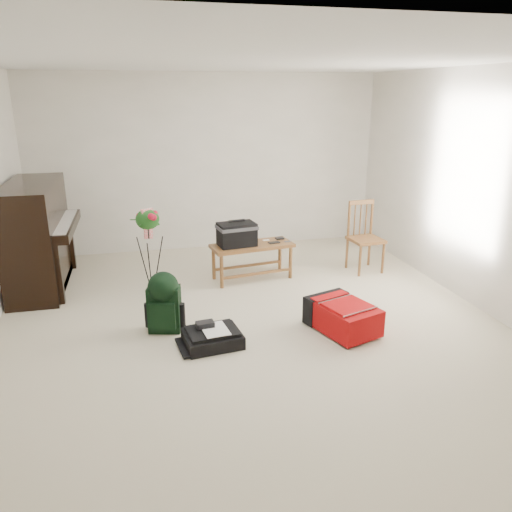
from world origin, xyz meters
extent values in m
cube|color=beige|center=(0.00, 0.00, 0.00)|extent=(5.00, 5.50, 0.01)
cube|color=white|center=(0.00, 0.00, 2.50)|extent=(5.00, 5.50, 0.01)
cube|color=white|center=(0.00, 2.75, 1.25)|extent=(5.00, 0.04, 2.50)
cube|color=white|center=(2.50, 0.00, 1.25)|extent=(0.04, 5.50, 2.50)
cube|color=black|center=(-2.20, 1.60, 0.62)|extent=(0.55, 1.50, 1.25)
cube|color=black|center=(-1.90, 1.60, 0.73)|extent=(0.28, 1.30, 0.10)
cube|color=white|center=(-1.90, 1.60, 0.78)|extent=(0.22, 1.20, 0.02)
cube|color=black|center=(-2.15, 1.60, 0.05)|extent=(0.45, 1.30, 0.10)
cube|color=brown|center=(0.31, 1.26, 0.43)|extent=(1.05, 0.54, 0.04)
cylinder|color=brown|center=(-0.14, 1.10, 0.21)|extent=(0.04, 0.04, 0.41)
cylinder|color=brown|center=(-0.14, 1.42, 0.21)|extent=(0.04, 0.04, 0.41)
cylinder|color=brown|center=(0.76, 1.10, 0.21)|extent=(0.04, 0.04, 0.41)
cylinder|color=brown|center=(0.76, 1.42, 0.21)|extent=(0.04, 0.04, 0.41)
cube|color=brown|center=(1.80, 1.21, 0.42)|extent=(0.43, 0.43, 0.04)
cylinder|color=brown|center=(1.64, 1.04, 0.20)|extent=(0.03, 0.03, 0.40)
cylinder|color=brown|center=(1.64, 1.38, 0.20)|extent=(0.03, 0.03, 0.40)
cylinder|color=brown|center=(1.97, 1.04, 0.20)|extent=(0.03, 0.03, 0.40)
cylinder|color=brown|center=(1.97, 1.38, 0.20)|extent=(0.03, 0.03, 0.40)
cube|color=brown|center=(1.80, 1.38, 0.88)|extent=(0.36, 0.07, 0.06)
cylinder|color=brown|center=(1.64, 1.38, 0.65)|extent=(0.03, 0.03, 0.49)
cylinder|color=brown|center=(1.97, 1.38, 0.65)|extent=(0.03, 0.03, 0.49)
cube|color=red|center=(0.85, -0.34, 0.15)|extent=(0.64, 0.78, 0.26)
cube|color=black|center=(0.85, -0.08, 0.15)|extent=(0.50, 0.30, 0.28)
cube|color=red|center=(0.85, -0.39, 0.29)|extent=(0.51, 0.49, 0.02)
cube|color=silver|center=(0.85, -0.58, 0.29)|extent=(0.41, 0.14, 0.01)
cube|color=black|center=(-0.43, -0.34, 0.06)|extent=(0.56, 0.47, 0.12)
cube|color=black|center=(-0.43, -0.34, 0.14)|extent=(0.49, 0.40, 0.03)
cube|color=white|center=(-0.41, -0.36, 0.16)|extent=(0.26, 0.33, 0.01)
cube|color=black|center=(-0.48, -0.27, 0.19)|extent=(0.17, 0.12, 0.05)
cube|color=black|center=(-0.84, 0.06, 0.23)|extent=(0.34, 0.25, 0.46)
cube|color=black|center=(-0.84, -0.05, 0.20)|extent=(0.25, 0.11, 0.27)
sphere|color=black|center=(-0.84, 0.06, 0.46)|extent=(0.30, 0.30, 0.30)
cube|color=black|center=(-0.91, 0.17, 0.22)|extent=(0.05, 0.04, 0.41)
cube|color=black|center=(-0.77, 0.17, 0.22)|extent=(0.05, 0.04, 0.41)
cylinder|color=black|center=(-0.93, 0.96, 0.83)|extent=(0.01, 0.01, 0.28)
ellipsoid|color=#1B531A|center=(-0.93, 0.96, 0.91)|extent=(0.26, 0.18, 0.24)
cube|color=red|center=(-0.93, 0.94, 0.99)|extent=(0.13, 0.08, 0.07)
camera|label=1|loc=(-1.00, -4.45, 2.24)|focal=35.00mm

